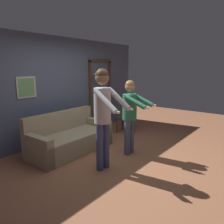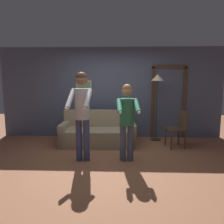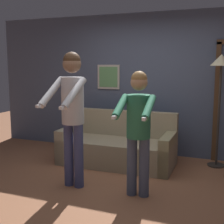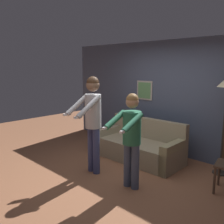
% 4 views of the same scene
% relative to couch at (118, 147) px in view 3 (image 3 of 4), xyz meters
% --- Properties ---
extents(ground_plane, '(12.00, 12.00, 0.00)m').
position_rel_couch_xyz_m(ground_plane, '(0.29, -1.07, -0.28)').
color(ground_plane, '#955C3E').
extents(back_wall_assembly, '(6.40, 0.10, 2.60)m').
position_rel_couch_xyz_m(back_wall_assembly, '(0.31, 0.84, 1.02)').
color(back_wall_assembly, '#49536B').
rests_on(back_wall_assembly, ground_plane).
extents(couch, '(1.92, 0.88, 0.87)m').
position_rel_couch_xyz_m(couch, '(0.00, 0.00, 0.00)').
color(couch, gray).
rests_on(couch, ground_plane).
extents(torchiere_lamp, '(0.35, 0.35, 1.83)m').
position_rel_couch_xyz_m(torchiere_lamp, '(1.57, 0.48, 1.26)').
color(torchiere_lamp, '#332D28').
rests_on(torchiere_lamp, ground_plane).
extents(person_standing_left, '(0.46, 0.69, 1.84)m').
position_rel_couch_xyz_m(person_standing_left, '(-0.21, -1.17, 0.85)').
color(person_standing_left, '#3B4373').
rests_on(person_standing_left, ground_plane).
extents(person_standing_right, '(0.46, 0.68, 1.60)m').
position_rel_couch_xyz_m(person_standing_right, '(0.70, -1.14, 0.68)').
color(person_standing_right, '#44506A').
rests_on(person_standing_right, ground_plane).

